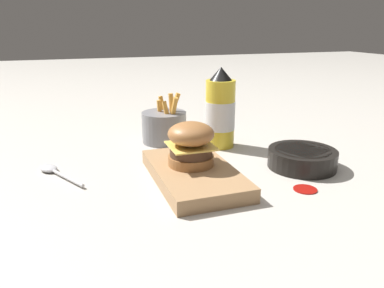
{
  "coord_description": "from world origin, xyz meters",
  "views": [
    {
      "loc": [
        -0.68,
        0.23,
        0.31
      ],
      "look_at": [
        -0.01,
        0.0,
        0.08
      ],
      "focal_mm": 35.0,
      "sensor_mm": 36.0,
      "label": 1
    }
  ],
  "objects_px": {
    "spoon": "(53,170)",
    "serving_board": "(192,174)",
    "ketchup_bottle": "(220,112)",
    "fries_basket": "(164,126)",
    "burger": "(189,144)",
    "side_bowl": "(302,158)"
  },
  "relations": [
    {
      "from": "burger",
      "to": "ketchup_bottle",
      "type": "distance_m",
      "value": 0.23
    },
    {
      "from": "ketchup_bottle",
      "to": "serving_board",
      "type": "bearing_deg",
      "value": 143.65
    },
    {
      "from": "serving_board",
      "to": "burger",
      "type": "bearing_deg",
      "value": 3.69
    },
    {
      "from": "serving_board",
      "to": "spoon",
      "type": "relative_size",
      "value": 1.83
    },
    {
      "from": "ketchup_bottle",
      "to": "side_bowl",
      "type": "height_order",
      "value": "ketchup_bottle"
    },
    {
      "from": "ketchup_bottle",
      "to": "side_bowl",
      "type": "xyz_separation_m",
      "value": [
        -0.2,
        -0.11,
        -0.07
      ]
    },
    {
      "from": "burger",
      "to": "spoon",
      "type": "height_order",
      "value": "burger"
    },
    {
      "from": "ketchup_bottle",
      "to": "fries_basket",
      "type": "height_order",
      "value": "ketchup_bottle"
    },
    {
      "from": "ketchup_bottle",
      "to": "fries_basket",
      "type": "xyz_separation_m",
      "value": [
        0.08,
        0.13,
        -0.05
      ]
    },
    {
      "from": "burger",
      "to": "side_bowl",
      "type": "bearing_deg",
      "value": -95.57
    },
    {
      "from": "fries_basket",
      "to": "spoon",
      "type": "distance_m",
      "value": 0.32
    },
    {
      "from": "spoon",
      "to": "serving_board",
      "type": "bearing_deg",
      "value": -145.2
    },
    {
      "from": "burger",
      "to": "ketchup_bottle",
      "type": "xyz_separation_m",
      "value": [
        0.18,
        -0.14,
        0.02
      ]
    },
    {
      "from": "serving_board",
      "to": "fries_basket",
      "type": "distance_m",
      "value": 0.28
    },
    {
      "from": "burger",
      "to": "spoon",
      "type": "distance_m",
      "value": 0.3
    },
    {
      "from": "serving_board",
      "to": "fries_basket",
      "type": "relative_size",
      "value": 2.07
    },
    {
      "from": "ketchup_bottle",
      "to": "spoon",
      "type": "height_order",
      "value": "ketchup_bottle"
    },
    {
      "from": "fries_basket",
      "to": "serving_board",
      "type": "bearing_deg",
      "value": 176.56
    },
    {
      "from": "burger",
      "to": "fries_basket",
      "type": "height_order",
      "value": "fries_basket"
    },
    {
      "from": "spoon",
      "to": "fries_basket",
      "type": "bearing_deg",
      "value": -92.12
    },
    {
      "from": "ketchup_bottle",
      "to": "spoon",
      "type": "xyz_separation_m",
      "value": [
        -0.06,
        0.41,
        -0.09
      ]
    },
    {
      "from": "ketchup_bottle",
      "to": "spoon",
      "type": "relative_size",
      "value": 1.36
    }
  ]
}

